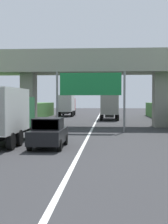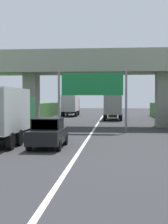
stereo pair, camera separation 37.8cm
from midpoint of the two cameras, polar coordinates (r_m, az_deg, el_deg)
name	(u,v)px [view 2 (the right image)]	position (r m, az deg, el deg)	size (l,w,h in m)	color
lane_centre_stripe	(92,132)	(28.29, 1.76, -3.45)	(0.20, 88.99, 0.01)	white
overpass_bridge	(96,70)	(34.40, 2.37, 7.10)	(40.00, 4.80, 7.62)	gray
overhead_highway_sign	(92,88)	(28.34, 1.79, 4.15)	(5.88, 0.18, 5.12)	slate
truck_white	(113,105)	(45.43, 5.16, 1.11)	(2.44, 7.30, 3.44)	black
truck_red	(71,104)	(55.18, -2.07, 1.31)	(2.44, 7.30, 3.44)	black
truck_green	(5,113)	(21.16, -12.87, -0.17)	(2.44, 7.30, 3.44)	black
car_black	(48,133)	(19.34, -5.57, -3.54)	(1.86, 4.10, 1.72)	black
construction_barrel_4	(6,129)	(26.91, -12.79, -2.82)	(0.57, 0.57, 0.90)	orange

